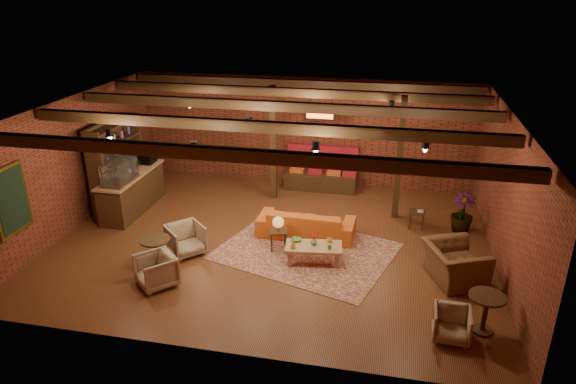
% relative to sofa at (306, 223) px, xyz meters
% --- Properties ---
extents(floor, '(10.00, 10.00, 0.00)m').
position_rel_sofa_xyz_m(floor, '(-0.71, -0.46, -0.34)').
color(floor, '#3A1C0E').
rests_on(floor, ground).
extents(ceiling, '(10.00, 8.00, 0.02)m').
position_rel_sofa_xyz_m(ceiling, '(-0.71, -0.46, 2.86)').
color(ceiling, black).
rests_on(ceiling, wall_back).
extents(wall_back, '(10.00, 0.02, 3.20)m').
position_rel_sofa_xyz_m(wall_back, '(-0.71, 3.54, 1.26)').
color(wall_back, brown).
rests_on(wall_back, ground).
extents(wall_front, '(10.00, 0.02, 3.20)m').
position_rel_sofa_xyz_m(wall_front, '(-0.71, -4.46, 1.26)').
color(wall_front, brown).
rests_on(wall_front, ground).
extents(wall_left, '(0.02, 8.00, 3.20)m').
position_rel_sofa_xyz_m(wall_left, '(-5.71, -0.46, 1.26)').
color(wall_left, brown).
rests_on(wall_left, ground).
extents(wall_right, '(0.02, 8.00, 3.20)m').
position_rel_sofa_xyz_m(wall_right, '(4.29, -0.46, 1.26)').
color(wall_right, brown).
rests_on(wall_right, ground).
extents(ceiling_beams, '(9.80, 6.40, 0.22)m').
position_rel_sofa_xyz_m(ceiling_beams, '(-0.71, -0.46, 2.74)').
color(ceiling_beams, black).
rests_on(ceiling_beams, ceiling).
extents(ceiling_pipe, '(9.60, 0.12, 0.12)m').
position_rel_sofa_xyz_m(ceiling_pipe, '(-0.71, 1.14, 2.51)').
color(ceiling_pipe, black).
rests_on(ceiling_pipe, ceiling).
extents(post_left, '(0.16, 0.16, 3.20)m').
position_rel_sofa_xyz_m(post_left, '(-1.31, 2.14, 1.26)').
color(post_left, black).
rests_on(post_left, ground).
extents(post_right, '(0.16, 0.16, 3.20)m').
position_rel_sofa_xyz_m(post_right, '(2.09, 1.54, 1.26)').
color(post_right, black).
rests_on(post_right, ground).
extents(service_counter, '(0.80, 2.50, 1.60)m').
position_rel_sofa_xyz_m(service_counter, '(-4.81, 0.54, 0.46)').
color(service_counter, black).
rests_on(service_counter, ground).
extents(plant_counter, '(0.35, 0.39, 0.30)m').
position_rel_sofa_xyz_m(plant_counter, '(-4.71, 0.74, 0.88)').
color(plant_counter, '#337F33').
rests_on(plant_counter, service_counter).
extents(shelving_hutch, '(0.52, 2.00, 2.40)m').
position_rel_sofa_xyz_m(shelving_hutch, '(-5.21, 0.64, 0.86)').
color(shelving_hutch, black).
rests_on(shelving_hutch, ground).
extents(chalkboard_menu, '(0.08, 0.96, 1.46)m').
position_rel_sofa_xyz_m(chalkboard_menu, '(-5.64, -2.76, 1.26)').
color(chalkboard_menu, black).
rests_on(chalkboard_menu, wall_left).
extents(banquette, '(2.10, 0.70, 1.00)m').
position_rel_sofa_xyz_m(banquette, '(-0.11, 3.09, 0.16)').
color(banquette, maroon).
rests_on(banquette, ground).
extents(service_sign, '(0.86, 0.06, 0.30)m').
position_rel_sofa_xyz_m(service_sign, '(-0.11, 2.64, 2.01)').
color(service_sign, '#FF4619').
rests_on(service_sign, ceiling).
extents(ceiling_spotlights, '(6.40, 4.40, 0.28)m').
position_rel_sofa_xyz_m(ceiling_spotlights, '(-0.71, -0.46, 2.52)').
color(ceiling_spotlights, black).
rests_on(ceiling_spotlights, ceiling).
extents(rug, '(4.42, 3.84, 0.01)m').
position_rel_sofa_xyz_m(rug, '(0.13, -0.78, -0.33)').
color(rug, maroon).
rests_on(rug, floor).
extents(sofa, '(2.35, 0.98, 0.68)m').
position_rel_sofa_xyz_m(sofa, '(0.00, 0.00, 0.00)').
color(sofa, '#C5591B').
rests_on(sofa, floor).
extents(coffee_table, '(1.29, 0.76, 0.67)m').
position_rel_sofa_xyz_m(coffee_table, '(0.37, -1.24, 0.04)').
color(coffee_table, '#997247').
rests_on(coffee_table, floor).
extents(side_table_lamp, '(0.48, 0.48, 0.82)m').
position_rel_sofa_xyz_m(side_table_lamp, '(-0.51, -0.81, 0.29)').
color(side_table_lamp, black).
rests_on(side_table_lamp, floor).
extents(round_table_left, '(0.65, 0.65, 0.68)m').
position_rel_sofa_xyz_m(round_table_left, '(-2.90, -2.12, 0.12)').
color(round_table_left, black).
rests_on(round_table_left, floor).
extents(armchair_a, '(1.02, 1.02, 0.76)m').
position_rel_sofa_xyz_m(armchair_a, '(-2.51, -1.42, 0.04)').
color(armchair_a, '#BEAC93').
rests_on(armchair_a, floor).
extents(armchair_b, '(0.98, 0.98, 0.74)m').
position_rel_sofa_xyz_m(armchair_b, '(-2.59, -2.78, 0.03)').
color(armchair_b, '#BEAC93').
rests_on(armchair_b, floor).
extents(armchair_right, '(1.17, 1.40, 1.05)m').
position_rel_sofa_xyz_m(armchair_right, '(3.32, -1.35, 0.18)').
color(armchair_right, brown).
rests_on(armchair_right, floor).
extents(side_table_book, '(0.42, 0.42, 0.46)m').
position_rel_sofa_xyz_m(side_table_book, '(2.63, 1.02, 0.07)').
color(side_table_book, black).
rests_on(side_table_book, floor).
extents(round_table_right, '(0.63, 0.63, 0.74)m').
position_rel_sofa_xyz_m(round_table_right, '(3.69, -2.98, 0.15)').
color(round_table_right, black).
rests_on(round_table_right, floor).
extents(armchair_far, '(0.64, 0.60, 0.63)m').
position_rel_sofa_xyz_m(armchair_far, '(3.12, -3.30, -0.02)').
color(armchair_far, '#BEAC93').
rests_on(armchair_far, floor).
extents(plant_tall, '(2.18, 2.18, 2.95)m').
position_rel_sofa_xyz_m(plant_tall, '(3.69, 1.02, 1.14)').
color(plant_tall, '#4C7F4C').
rests_on(plant_tall, floor).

